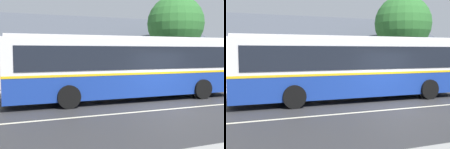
{
  "view_description": "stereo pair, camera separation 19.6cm",
  "coord_description": "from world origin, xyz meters",
  "views": [
    {
      "loc": [
        -6.98,
        -9.86,
        2.41
      ],
      "look_at": [
        -1.82,
        3.02,
        1.27
      ],
      "focal_mm": 45.0,
      "sensor_mm": 36.0,
      "label": 1
    },
    {
      "loc": [
        -6.8,
        -9.93,
        2.41
      ],
      "look_at": [
        -1.82,
        3.02,
        1.27
      ],
      "focal_mm": 45.0,
      "sensor_mm": 36.0,
      "label": 2
    }
  ],
  "objects": [
    {
      "name": "sidewalk_far",
      "position": [
        0.0,
        6.0,
        0.07
      ],
      "size": [
        60.0,
        3.0,
        0.15
      ],
      "primitive_type": "cube",
      "color": "gray",
      "rests_on": "ground"
    },
    {
      "name": "community_building",
      "position": [
        -1.62,
        13.48,
        1.78
      ],
      "size": [
        22.64,
        8.87,
        6.44
      ],
      "color": "beige",
      "rests_on": "ground"
    },
    {
      "name": "lane_divider_stripe",
      "position": [
        0.0,
        0.0,
        0.0
      ],
      "size": [
        60.0,
        0.16,
        0.01
      ],
      "primitive_type": "cube",
      "color": "beige",
      "rests_on": "ground"
    },
    {
      "name": "transit_bus",
      "position": [
        -1.03,
        2.9,
        1.68
      ],
      "size": [
        11.93,
        2.89,
        3.12
      ],
      "color": "navy",
      "rests_on": "ground"
    },
    {
      "name": "bus_stop_sign",
      "position": [
        5.3,
        4.99,
        1.64
      ],
      "size": [
        0.36,
        0.07,
        2.4
      ],
      "color": "gray",
      "rests_on": "sidewalk_far"
    },
    {
      "name": "ground_plane",
      "position": [
        0.0,
        0.0,
        0.0
      ],
      "size": [
        300.0,
        300.0,
        0.0
      ],
      "primitive_type": "plane",
      "color": "#2D2D30"
    },
    {
      "name": "street_tree_primary",
      "position": [
        4.55,
        7.09,
        4.26
      ],
      "size": [
        3.97,
        3.97,
        6.37
      ],
      "color": "#4C3828",
      "rests_on": "ground"
    }
  ]
}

